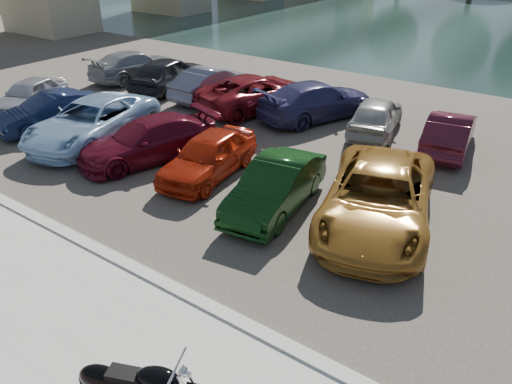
# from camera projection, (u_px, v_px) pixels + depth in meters

# --- Properties ---
(ground) EXTENTS (200.00, 200.00, 0.00)m
(ground) POSITION_uv_depth(u_px,v_px,m) (124.00, 370.00, 8.45)
(ground) COLOR #595447
(ground) RESTS_ON ground
(kerb) EXTENTS (60.00, 0.30, 0.14)m
(kerb) POSITION_uv_depth(u_px,v_px,m) (201.00, 303.00, 9.85)
(kerb) COLOR #B4B0AA
(kerb) RESTS_ON ground
(parking_lot) EXTENTS (60.00, 18.00, 0.04)m
(parking_lot) POSITION_uv_depth(u_px,v_px,m) (383.00, 156.00, 16.33)
(parking_lot) COLOR #433C36
(parking_lot) RESTS_ON ground
(car_0) EXTENTS (2.69, 4.00, 1.26)m
(car_0) POSITION_uv_depth(u_px,v_px,m) (29.00, 95.00, 20.04)
(car_0) COLOR #A0A2AB
(car_0) RESTS_ON parking_lot
(car_1) EXTENTS (2.11, 4.09, 1.28)m
(car_1) POSITION_uv_depth(u_px,v_px,m) (51.00, 112.00, 18.21)
(car_1) COLOR #131C3D
(car_1) RESTS_ON parking_lot
(car_2) EXTENTS (3.42, 5.63, 1.46)m
(car_2) POSITION_uv_depth(u_px,v_px,m) (92.00, 122.00, 17.02)
(car_2) COLOR #9CC1E4
(car_2) RESTS_ON parking_lot
(car_3) EXTENTS (3.18, 4.89, 1.32)m
(car_3) POSITION_uv_depth(u_px,v_px,m) (148.00, 140.00, 15.75)
(car_3) COLOR maroon
(car_3) RESTS_ON parking_lot
(car_4) EXTENTS (2.05, 4.02, 1.31)m
(car_4) POSITION_uv_depth(u_px,v_px,m) (208.00, 156.00, 14.68)
(car_4) COLOR #AF220B
(car_4) RESTS_ON parking_lot
(car_5) EXTENTS (1.95, 4.11, 1.30)m
(car_5) POSITION_uv_depth(u_px,v_px,m) (276.00, 186.00, 12.95)
(car_5) COLOR black
(car_5) RESTS_ON parking_lot
(car_6) EXTENTS (3.97, 5.95, 1.52)m
(car_6) POSITION_uv_depth(u_px,v_px,m) (378.00, 198.00, 12.17)
(car_6) COLOR #A97127
(car_6) RESTS_ON parking_lot
(car_7) EXTENTS (2.29, 4.78, 1.34)m
(car_7) POSITION_uv_depth(u_px,v_px,m) (134.00, 65.00, 24.24)
(car_7) COLOR #919298
(car_7) RESTS_ON parking_lot
(car_8) EXTENTS (2.54, 4.64, 1.49)m
(car_8) POSITION_uv_depth(u_px,v_px,m) (168.00, 73.00, 22.57)
(car_8) COLOR black
(car_8) RESTS_ON parking_lot
(car_9) EXTENTS (1.44, 4.09, 1.34)m
(car_9) POSITION_uv_depth(u_px,v_px,m) (211.00, 83.00, 21.45)
(car_9) COLOR slate
(car_9) RESTS_ON parking_lot
(car_10) EXTENTS (3.61, 5.44, 1.39)m
(car_10) POSITION_uv_depth(u_px,v_px,m) (256.00, 92.00, 20.17)
(car_10) COLOR maroon
(car_10) RESTS_ON parking_lot
(car_11) EXTENTS (3.59, 5.28, 1.42)m
(car_11) POSITION_uv_depth(u_px,v_px,m) (317.00, 100.00, 19.18)
(car_11) COLOR navy
(car_11) RESTS_ON parking_lot
(car_12) EXTENTS (2.40, 4.13, 1.32)m
(car_12) POSITION_uv_depth(u_px,v_px,m) (376.00, 115.00, 17.81)
(car_12) COLOR #A0A19C
(car_12) RESTS_ON parking_lot
(car_13) EXTENTS (1.94, 4.03, 1.28)m
(car_13) POSITION_uv_depth(u_px,v_px,m) (449.00, 132.00, 16.41)
(car_13) COLOR #471320
(car_13) RESTS_ON parking_lot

